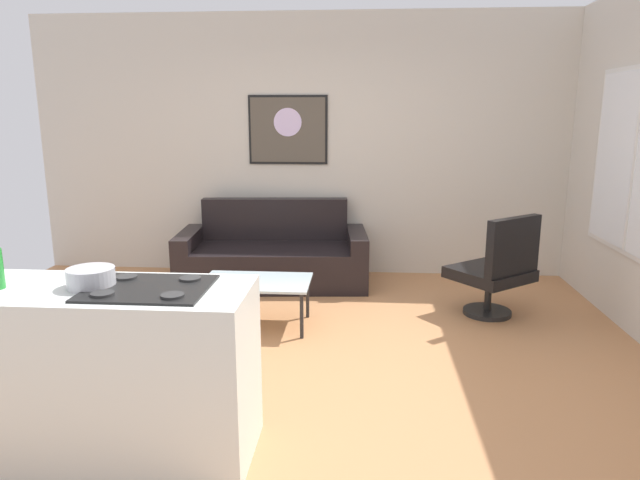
# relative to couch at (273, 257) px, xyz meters

# --- Properties ---
(ground) EXTENTS (6.40, 6.40, 0.04)m
(ground) POSITION_rel_couch_xyz_m (0.51, -1.92, -0.29)
(ground) COLOR #BC7F4F
(back_wall) EXTENTS (6.40, 0.05, 2.80)m
(back_wall) POSITION_rel_couch_xyz_m (0.51, 0.50, 1.13)
(back_wall) COLOR beige
(back_wall) RESTS_ON ground
(couch) EXTENTS (2.00, 1.03, 0.85)m
(couch) POSITION_rel_couch_xyz_m (0.00, 0.00, 0.00)
(couch) COLOR black
(couch) RESTS_ON ground
(coffee_table) EXTENTS (0.90, 0.57, 0.40)m
(coffee_table) POSITION_rel_couch_xyz_m (0.06, -1.26, 0.09)
(coffee_table) COLOR silver
(coffee_table) RESTS_ON ground
(armchair) EXTENTS (0.83, 0.83, 0.91)m
(armchair) POSITION_rel_couch_xyz_m (2.11, -0.88, 0.16)
(armchair) COLOR black
(armchair) RESTS_ON ground
(kitchen_counter) EXTENTS (1.57, 0.60, 0.93)m
(kitchen_counter) POSITION_rel_couch_xyz_m (-0.40, -3.12, 0.18)
(kitchen_counter) COLOR white
(kitchen_counter) RESTS_ON ground
(mixing_bowl) EXTENTS (0.24, 0.24, 0.10)m
(mixing_bowl) POSITION_rel_couch_xyz_m (-0.42, -3.11, 0.68)
(mixing_bowl) COLOR silver
(mixing_bowl) RESTS_ON kitchen_counter
(wall_painting) EXTENTS (0.86, 0.03, 0.74)m
(wall_painting) POSITION_rel_couch_xyz_m (0.11, 0.46, 1.31)
(wall_painting) COLOR black
(window) EXTENTS (0.03, 1.56, 1.52)m
(window) POSITION_rel_couch_xyz_m (3.09, -1.02, 1.10)
(window) COLOR silver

